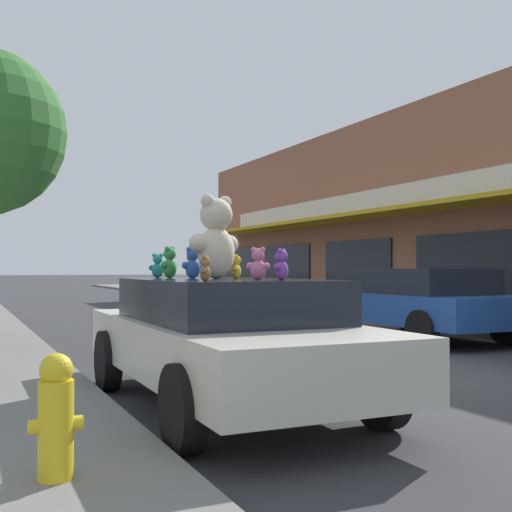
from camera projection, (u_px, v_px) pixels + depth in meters
name	position (u px, v px, depth m)	size (l,w,h in m)	color
ground_plane	(413.00, 376.00, 8.65)	(260.00, 260.00, 0.00)	#333335
plush_art_car	(226.00, 336.00, 6.68)	(2.10, 4.62, 1.33)	beige
teddy_bear_giant	(216.00, 238.00, 7.00)	(0.69, 0.50, 0.92)	beige
teddy_bear_green	(170.00, 263.00, 7.35)	(0.26, 0.24, 0.37)	green
teddy_bear_purple	(281.00, 265.00, 6.08)	(0.22, 0.20, 0.30)	purple
teddy_bear_teal	(158.00, 266.00, 7.53)	(0.22, 0.16, 0.29)	teal
teddy_bear_yellow	(236.00, 267.00, 7.12)	(0.15, 0.20, 0.27)	yellow
teddy_bear_pink	(258.00, 264.00, 6.27)	(0.24, 0.19, 0.32)	pink
teddy_bear_orange	(192.00, 265.00, 7.33)	(0.20, 0.23, 0.32)	orange
teddy_bear_brown	(205.00, 269.00, 5.48)	(0.14, 0.17, 0.23)	olive
teddy_bear_blue	(193.00, 263.00, 7.20)	(0.26, 0.16, 0.36)	blue
parked_car_far_center	(414.00, 300.00, 13.08)	(2.20, 4.68, 1.44)	#1E4793
fire_hydrant	(56.00, 416.00, 4.03)	(0.33, 0.22, 0.79)	yellow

